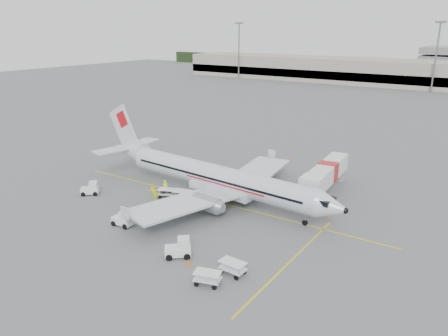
# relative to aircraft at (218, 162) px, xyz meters

# --- Properties ---
(ground) EXTENTS (360.00, 360.00, 0.00)m
(ground) POSITION_rel_aircraft_xyz_m (0.07, -0.83, -4.93)
(ground) COLOR #56595B
(stripe_lead) EXTENTS (44.00, 0.20, 0.01)m
(stripe_lead) POSITION_rel_aircraft_xyz_m (0.07, -0.83, -4.92)
(stripe_lead) COLOR yellow
(stripe_lead) RESTS_ON ground
(stripe_cross) EXTENTS (0.20, 20.00, 0.01)m
(stripe_cross) POSITION_rel_aircraft_xyz_m (14.07, -8.83, -4.92)
(stripe_cross) COLOR yellow
(stripe_cross) RESTS_ON ground
(terminal_west) EXTENTS (110.00, 22.00, 9.00)m
(terminal_west) POSITION_rel_aircraft_xyz_m (-39.93, 129.17, -0.43)
(terminal_west) COLOR gray
(terminal_west) RESTS_ON ground
(treeline) EXTENTS (300.00, 3.00, 6.00)m
(treeline) POSITION_rel_aircraft_xyz_m (0.07, 174.17, -1.93)
(treeline) COLOR black
(treeline) RESTS_ON ground
(mast_west) EXTENTS (3.20, 1.20, 22.00)m
(mast_west) POSITION_rel_aircraft_xyz_m (-69.93, 117.17, 6.07)
(mast_west) COLOR slate
(mast_west) RESTS_ON ground
(mast_center) EXTENTS (3.20, 1.20, 22.00)m
(mast_center) POSITION_rel_aircraft_xyz_m (5.07, 117.17, 6.07)
(mast_center) COLOR slate
(mast_center) RESTS_ON ground
(aircraft) EXTENTS (37.93, 30.85, 9.86)m
(aircraft) POSITION_rel_aircraft_xyz_m (0.00, 0.00, 0.00)
(aircraft) COLOR silver
(aircraft) RESTS_ON ground
(jet_bridge) EXTENTS (3.99, 15.53, 4.03)m
(jet_bridge) POSITION_rel_aircraft_xyz_m (10.34, 9.62, -2.91)
(jet_bridge) COLOR silver
(jet_bridge) RESTS_ON ground
(belt_loader) EXTENTS (4.78, 2.35, 2.48)m
(belt_loader) POSITION_rel_aircraft_xyz_m (-1.49, -2.83, -3.69)
(belt_loader) COLOR silver
(belt_loader) RESTS_ON ground
(tug_fore) EXTENTS (2.76, 2.62, 1.87)m
(tug_fore) POSITION_rel_aircraft_xyz_m (4.93, -13.86, -3.99)
(tug_fore) COLOR silver
(tug_fore) RESTS_ON ground
(tug_mid) EXTENTS (2.43, 1.51, 1.80)m
(tug_mid) POSITION_rel_aircraft_xyz_m (-4.31, -11.90, -4.03)
(tug_mid) COLOR silver
(tug_mid) RESTS_ON ground
(tug_aft) EXTENTS (2.51, 2.37, 1.71)m
(tug_aft) POSITION_rel_aircraft_xyz_m (-14.63, -7.76, -4.08)
(tug_aft) COLOR silver
(tug_aft) RESTS_ON ground
(cart_loaded_a) EXTENTS (2.46, 1.99, 1.12)m
(cart_loaded_a) POSITION_rel_aircraft_xyz_m (-5.81, -3.05, -4.37)
(cart_loaded_a) COLOR silver
(cart_loaded_a) RESTS_ON ground
(cart_loaded_b) EXTENTS (2.85, 2.06, 1.34)m
(cart_loaded_b) POSITION_rel_aircraft_xyz_m (-3.20, -2.83, -4.26)
(cart_loaded_b) COLOR silver
(cart_loaded_b) RESTS_ON ground
(cart_empty_a) EXTENTS (2.51, 1.90, 1.16)m
(cart_empty_a) POSITION_rel_aircraft_xyz_m (9.94, -16.10, -4.35)
(cart_empty_a) COLOR silver
(cart_empty_a) RESTS_ON ground
(cart_empty_b) EXTENTS (2.36, 1.47, 1.20)m
(cart_empty_b) POSITION_rel_aircraft_xyz_m (10.81, -13.58, -4.33)
(cart_empty_b) COLOR silver
(cart_empty_b) RESTS_ON ground
(cone_nose) EXTENTS (0.41, 0.41, 0.67)m
(cone_nose) POSITION_rel_aircraft_xyz_m (13.15, 2.62, -4.59)
(cone_nose) COLOR #EB5E0B
(cone_nose) RESTS_ON ground
(cone_port) EXTENTS (0.43, 0.43, 0.71)m
(cone_port) POSITION_rel_aircraft_xyz_m (0.28, 19.56, -4.58)
(cone_port) COLOR #EB5E0B
(cone_port) RESTS_ON ground
(cone_stbd) EXTENTS (0.37, 0.37, 0.61)m
(cone_stbd) POSITION_rel_aircraft_xyz_m (6.67, -14.50, -4.62)
(cone_stbd) COLOR #EB5E0B
(cone_stbd) RESTS_ON ground
(crew_a) EXTENTS (0.82, 0.81, 1.91)m
(crew_a) POSITION_rel_aircraft_xyz_m (-6.61, -2.33, -3.98)
(crew_a) COLOR #CCE213
(crew_a) RESTS_ON ground
(crew_b) EXTENTS (1.03, 0.94, 1.71)m
(crew_b) POSITION_rel_aircraft_xyz_m (-7.44, -3.86, -4.07)
(crew_b) COLOR #CCE213
(crew_b) RESTS_ON ground
(crew_c) EXTENTS (0.70, 1.21, 1.87)m
(crew_c) POSITION_rel_aircraft_xyz_m (-2.42, -5.79, -3.99)
(crew_c) COLOR #CCE213
(crew_c) RESTS_ON ground
(crew_d) EXTENTS (1.02, 0.54, 1.67)m
(crew_d) POSITION_rel_aircraft_xyz_m (-5.82, -5.08, -4.09)
(crew_d) COLOR #CCE213
(crew_d) RESTS_ON ground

